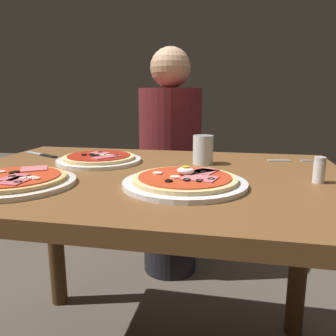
{
  "coord_description": "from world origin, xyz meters",
  "views": [
    {
      "loc": [
        0.25,
        -0.91,
        0.94
      ],
      "look_at": [
        0.08,
        -0.06,
        0.75
      ],
      "focal_mm": 35.4,
      "sensor_mm": 36.0,
      "label": 1
    }
  ],
  "objects_px": {
    "salt_shaker": "(319,170)",
    "fork": "(287,161)",
    "water_glass_near": "(203,152)",
    "pizza_foreground": "(185,181)",
    "pizza_across_right": "(13,181)",
    "knife": "(43,155)",
    "diner_person": "(170,170)",
    "dining_table": "(145,210)",
    "pizza_across_left": "(99,159)"
  },
  "relations": [
    {
      "from": "salt_shaker",
      "to": "fork",
      "type": "bearing_deg",
      "value": 97.12
    },
    {
      "from": "water_glass_near",
      "to": "pizza_foreground",
      "type": "bearing_deg",
      "value": -93.44
    },
    {
      "from": "pizza_across_right",
      "to": "salt_shaker",
      "type": "height_order",
      "value": "salt_shaker"
    },
    {
      "from": "fork",
      "to": "knife",
      "type": "relative_size",
      "value": 0.87
    },
    {
      "from": "fork",
      "to": "diner_person",
      "type": "relative_size",
      "value": 0.13
    },
    {
      "from": "pizza_across_right",
      "to": "dining_table",
      "type": "bearing_deg",
      "value": 35.82
    },
    {
      "from": "dining_table",
      "to": "salt_shaker",
      "type": "relative_size",
      "value": 17.25
    },
    {
      "from": "salt_shaker",
      "to": "water_glass_near",
      "type": "bearing_deg",
      "value": 149.51
    },
    {
      "from": "fork",
      "to": "diner_person",
      "type": "height_order",
      "value": "diner_person"
    },
    {
      "from": "pizza_across_left",
      "to": "water_glass_near",
      "type": "relative_size",
      "value": 2.98
    },
    {
      "from": "dining_table",
      "to": "pizza_across_right",
      "type": "relative_size",
      "value": 3.8
    },
    {
      "from": "pizza_across_right",
      "to": "pizza_across_left",
      "type": "bearing_deg",
      "value": 74.2
    },
    {
      "from": "water_glass_near",
      "to": "salt_shaker",
      "type": "distance_m",
      "value": 0.36
    },
    {
      "from": "dining_table",
      "to": "salt_shaker",
      "type": "distance_m",
      "value": 0.49
    },
    {
      "from": "pizza_across_right",
      "to": "knife",
      "type": "bearing_deg",
      "value": 112.78
    },
    {
      "from": "pizza_foreground",
      "to": "salt_shaker",
      "type": "xyz_separation_m",
      "value": [
        0.33,
        0.1,
        0.02
      ]
    },
    {
      "from": "pizza_across_left",
      "to": "knife",
      "type": "relative_size",
      "value": 1.54
    },
    {
      "from": "dining_table",
      "to": "knife",
      "type": "height_order",
      "value": "knife"
    },
    {
      "from": "pizza_across_right",
      "to": "knife",
      "type": "relative_size",
      "value": 1.67
    },
    {
      "from": "knife",
      "to": "diner_person",
      "type": "bearing_deg",
      "value": 55.94
    },
    {
      "from": "fork",
      "to": "pizza_across_right",
      "type": "bearing_deg",
      "value": -147.01
    },
    {
      "from": "pizza_across_left",
      "to": "diner_person",
      "type": "relative_size",
      "value": 0.24
    },
    {
      "from": "pizza_foreground",
      "to": "fork",
      "type": "height_order",
      "value": "pizza_foreground"
    },
    {
      "from": "knife",
      "to": "fork",
      "type": "bearing_deg",
      "value": 3.83
    },
    {
      "from": "pizza_foreground",
      "to": "salt_shaker",
      "type": "bearing_deg",
      "value": 16.28
    },
    {
      "from": "pizza_across_right",
      "to": "fork",
      "type": "xyz_separation_m",
      "value": [
        0.71,
        0.46,
        -0.01
      ]
    },
    {
      "from": "dining_table",
      "to": "fork",
      "type": "relative_size",
      "value": 7.33
    },
    {
      "from": "dining_table",
      "to": "water_glass_near",
      "type": "height_order",
      "value": "water_glass_near"
    },
    {
      "from": "dining_table",
      "to": "salt_shaker",
      "type": "bearing_deg",
      "value": -2.98
    },
    {
      "from": "pizza_foreground",
      "to": "salt_shaker",
      "type": "height_order",
      "value": "salt_shaker"
    },
    {
      "from": "fork",
      "to": "water_glass_near",
      "type": "bearing_deg",
      "value": -160.36
    },
    {
      "from": "diner_person",
      "to": "water_glass_near",
      "type": "bearing_deg",
      "value": 110.57
    },
    {
      "from": "knife",
      "to": "salt_shaker",
      "type": "xyz_separation_m",
      "value": [
        0.92,
        -0.23,
        0.03
      ]
    },
    {
      "from": "pizza_across_left",
      "to": "fork",
      "type": "xyz_separation_m",
      "value": [
        0.62,
        0.14,
        -0.01
      ]
    },
    {
      "from": "pizza_across_left",
      "to": "knife",
      "type": "distance_m",
      "value": 0.27
    },
    {
      "from": "dining_table",
      "to": "knife",
      "type": "bearing_deg",
      "value": 156.03
    },
    {
      "from": "pizza_across_left",
      "to": "fork",
      "type": "bearing_deg",
      "value": 12.78
    },
    {
      "from": "pizza_across_right",
      "to": "fork",
      "type": "relative_size",
      "value": 1.93
    },
    {
      "from": "pizza_across_right",
      "to": "diner_person",
      "type": "xyz_separation_m",
      "value": [
        0.21,
        0.97,
        -0.17
      ]
    },
    {
      "from": "pizza_across_left",
      "to": "water_glass_near",
      "type": "height_order",
      "value": "water_glass_near"
    },
    {
      "from": "pizza_across_right",
      "to": "water_glass_near",
      "type": "bearing_deg",
      "value": 39.9
    },
    {
      "from": "pizza_foreground",
      "to": "diner_person",
      "type": "xyz_separation_m",
      "value": [
        -0.21,
        0.88,
        -0.17
      ]
    },
    {
      "from": "knife",
      "to": "salt_shaker",
      "type": "relative_size",
      "value": 2.72
    },
    {
      "from": "pizza_foreground",
      "to": "pizza_across_left",
      "type": "xyz_separation_m",
      "value": [
        -0.33,
        0.24,
        -0.0
      ]
    },
    {
      "from": "water_glass_near",
      "to": "salt_shaker",
      "type": "xyz_separation_m",
      "value": [
        0.31,
        -0.18,
        -0.01
      ]
    },
    {
      "from": "knife",
      "to": "diner_person",
      "type": "distance_m",
      "value": 0.7
    },
    {
      "from": "pizza_foreground",
      "to": "salt_shaker",
      "type": "distance_m",
      "value": 0.35
    },
    {
      "from": "pizza_across_right",
      "to": "salt_shaker",
      "type": "bearing_deg",
      "value": 13.44
    },
    {
      "from": "fork",
      "to": "knife",
      "type": "height_order",
      "value": "knife"
    },
    {
      "from": "pizza_across_left",
      "to": "salt_shaker",
      "type": "height_order",
      "value": "salt_shaker"
    }
  ]
}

